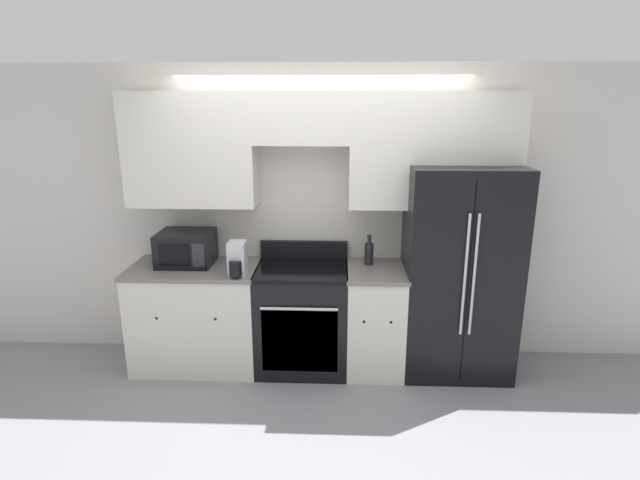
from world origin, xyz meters
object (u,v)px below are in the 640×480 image
object	(u,v)px
refrigerator	(457,270)
bottle	(369,253)
oven_range	(302,317)
microwave	(186,248)

from	to	relation	value
refrigerator	bottle	bearing A→B (deg)	174.75
oven_range	bottle	size ratio (longest dim) A/B	4.15
microwave	bottle	distance (m)	1.59
refrigerator	microwave	world-z (taller)	refrigerator
oven_range	microwave	world-z (taller)	microwave
bottle	microwave	bearing A→B (deg)	-177.98
oven_range	microwave	bearing A→B (deg)	175.81
bottle	refrigerator	bearing A→B (deg)	-5.25
microwave	bottle	xyz separation A→B (m)	(1.58, 0.06, -0.04)
microwave	refrigerator	bearing A→B (deg)	-0.33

